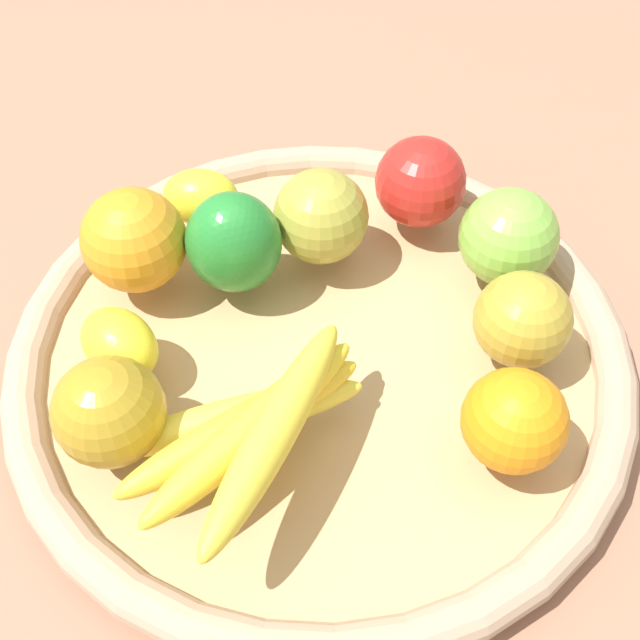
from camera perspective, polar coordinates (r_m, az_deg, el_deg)
The scene contains 13 objects.
ground_plane at distance 0.61m, azimuth 0.00°, elevation -3.42°, with size 2.40×2.40×0.00m, color #996950.
basket at distance 0.60m, azimuth 0.00°, elevation -2.42°, with size 0.47×0.47×0.04m.
lemon_1 at distance 0.66m, azimuth -8.67°, elevation 8.83°, with size 0.06×0.05×0.05m, color yellow.
apple_2 at distance 0.61m, azimuth 13.41°, elevation 6.06°, with size 0.08×0.08×0.08m, color #80B944.
banana_bunch at distance 0.50m, azimuth -5.11°, elevation -7.71°, with size 0.18×0.14×0.07m.
apple_1 at distance 0.61m, azimuth 0.07°, elevation 7.55°, with size 0.07×0.07×0.07m, color #A39B3A.
apple_0 at distance 0.52m, azimuth -15.11°, elevation -6.45°, with size 0.07×0.07×0.07m, color #AA8421.
orange_1 at distance 0.61m, azimuth -13.39°, elevation 5.68°, with size 0.08×0.08×0.08m, color orange.
orange_0 at distance 0.51m, azimuth 13.97°, elevation -7.13°, with size 0.07×0.07×0.07m, color orange.
apple_4 at distance 0.65m, azimuth 7.32°, elevation 9.93°, with size 0.07×0.07×0.07m, color red.
apple_3 at distance 0.56m, azimuth 14.53°, elevation 0.01°, with size 0.07×0.07×0.07m, color #B19630.
bell_pepper at distance 0.59m, azimuth -6.30°, elevation 5.62°, with size 0.07×0.07×0.08m, color #257F30.
lemon_0 at distance 0.56m, azimuth -14.40°, elevation -1.68°, with size 0.06×0.05×0.05m, color yellow.
Camera 1 is at (-0.15, -0.32, 0.50)m, focal length 43.94 mm.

